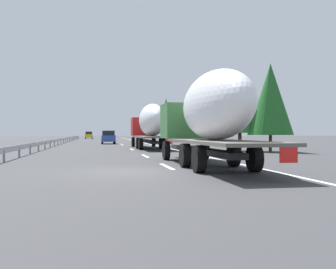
# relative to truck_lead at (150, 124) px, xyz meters

# --- Properties ---
(ground_plane) EXTENTS (260.00, 260.00, 0.00)m
(ground_plane) POSITION_rel_truck_lead_xyz_m (18.46, 3.60, -2.36)
(ground_plane) COLOR #38383A
(lane_stripe_0) EXTENTS (3.20, 0.20, 0.01)m
(lane_stripe_0) POSITION_rel_truck_lead_xyz_m (-19.54, 1.80, -2.36)
(lane_stripe_0) COLOR white
(lane_stripe_0) RESTS_ON ground_plane
(lane_stripe_1) EXTENTS (3.20, 0.20, 0.01)m
(lane_stripe_1) POSITION_rel_truck_lead_xyz_m (-11.44, 1.80, -2.36)
(lane_stripe_1) COLOR white
(lane_stripe_1) RESTS_ON ground_plane
(lane_stripe_2) EXTENTS (3.20, 0.20, 0.01)m
(lane_stripe_2) POSITION_rel_truck_lead_xyz_m (-1.19, 1.80, -2.36)
(lane_stripe_2) COLOR white
(lane_stripe_2) RESTS_ON ground_plane
(lane_stripe_3) EXTENTS (3.20, 0.20, 0.01)m
(lane_stripe_3) POSITION_rel_truck_lead_xyz_m (12.50, 1.80, -2.36)
(lane_stripe_3) COLOR white
(lane_stripe_3) RESTS_ON ground_plane
(lane_stripe_4) EXTENTS (3.20, 0.20, 0.01)m
(lane_stripe_4) POSITION_rel_truck_lead_xyz_m (14.71, 1.80, -2.36)
(lane_stripe_4) COLOR white
(lane_stripe_4) RESTS_ON ground_plane
(lane_stripe_5) EXTENTS (3.20, 0.20, 0.01)m
(lane_stripe_5) POSITION_rel_truck_lead_xyz_m (35.14, 1.80, -2.36)
(lane_stripe_5) COLOR white
(lane_stripe_5) RESTS_ON ground_plane
(lane_stripe_6) EXTENTS (3.20, 0.20, 0.01)m
(lane_stripe_6) POSITION_rel_truck_lead_xyz_m (35.10, 1.80, -2.36)
(lane_stripe_6) COLOR white
(lane_stripe_6) RESTS_ON ground_plane
(lane_stripe_7) EXTENTS (3.20, 0.20, 0.01)m
(lane_stripe_7) POSITION_rel_truck_lead_xyz_m (40.73, 1.80, -2.36)
(lane_stripe_7) COLOR white
(lane_stripe_7) RESTS_ON ground_plane
(lane_stripe_8) EXTENTS (3.20, 0.20, 0.01)m
(lane_stripe_8) POSITION_rel_truck_lead_xyz_m (62.91, 1.80, -2.36)
(lane_stripe_8) COLOR white
(lane_stripe_8) RESTS_ON ground_plane
(lane_stripe_9) EXTENTS (3.20, 0.20, 0.01)m
(lane_stripe_9) POSITION_rel_truck_lead_xyz_m (55.66, 1.80, -2.36)
(lane_stripe_9) COLOR white
(lane_stripe_9) RESTS_ON ground_plane
(edge_line_right) EXTENTS (110.00, 0.20, 0.01)m
(edge_line_right) POSITION_rel_truck_lead_xyz_m (23.46, -1.90, -2.36)
(edge_line_right) COLOR white
(edge_line_right) RESTS_ON ground_plane
(truck_lead) EXTENTS (14.36, 2.55, 4.09)m
(truck_lead) POSITION_rel_truck_lead_xyz_m (0.00, 0.00, 0.00)
(truck_lead) COLOR #B21919
(truck_lead) RESTS_ON ground_plane
(truck_trailing) EXTENTS (13.38, 2.55, 4.08)m
(truck_trailing) POSITION_rel_truck_lead_xyz_m (-19.87, -0.00, 0.00)
(truck_trailing) COLOR #387038
(truck_trailing) RESTS_ON ground_plane
(car_blue_sedan) EXTENTS (4.11, 1.84, 1.78)m
(car_blue_sedan) POSITION_rel_truck_lead_xyz_m (17.27, 3.40, -1.45)
(car_blue_sedan) COLOR #28479E
(car_blue_sedan) RESTS_ON ground_plane
(car_yellow_coupe) EXTENTS (4.34, 1.82, 1.78)m
(car_yellow_coupe) POSITION_rel_truck_lead_xyz_m (63.78, 6.93, -1.45)
(car_yellow_coupe) COLOR gold
(car_yellow_coupe) RESTS_ON ground_plane
(road_sign) EXTENTS (0.10, 0.90, 2.96)m
(road_sign) POSITION_rel_truck_lead_xyz_m (17.54, -3.10, -0.30)
(road_sign) COLOR gray
(road_sign) RESTS_ON ground_plane
(tree_0) EXTENTS (2.48, 2.48, 6.61)m
(tree_0) POSITION_rel_truck_lead_xyz_m (18.39, -9.27, 1.87)
(tree_0) COLOR #472D19
(tree_0) RESTS_ON ground_plane
(tree_1) EXTENTS (3.58, 3.58, 6.97)m
(tree_1) POSITION_rel_truck_lead_xyz_m (-7.52, -8.58, 1.78)
(tree_1) COLOR #472D19
(tree_1) RESTS_ON ground_plane
(tree_2) EXTENTS (2.54, 2.54, 6.69)m
(tree_2) POSITION_rel_truck_lead_xyz_m (64.30, -6.88, 1.76)
(tree_2) COLOR #472D19
(tree_2) RESTS_ON ground_plane
(tree_3) EXTENTS (3.20, 3.20, 6.12)m
(tree_3) POSITION_rel_truck_lead_xyz_m (-5.87, -6.65, 1.43)
(tree_3) COLOR #472D19
(tree_3) RESTS_ON ground_plane
(tree_4) EXTENTS (2.59, 2.59, 7.21)m
(tree_4) POSITION_rel_truck_lead_xyz_m (27.81, -6.31, 2.14)
(tree_4) COLOR #472D19
(tree_4) RESTS_ON ground_plane
(guardrail_median) EXTENTS (94.00, 0.10, 0.76)m
(guardrail_median) POSITION_rel_truck_lead_xyz_m (21.46, 9.60, -1.78)
(guardrail_median) COLOR #9EA0A5
(guardrail_median) RESTS_ON ground_plane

